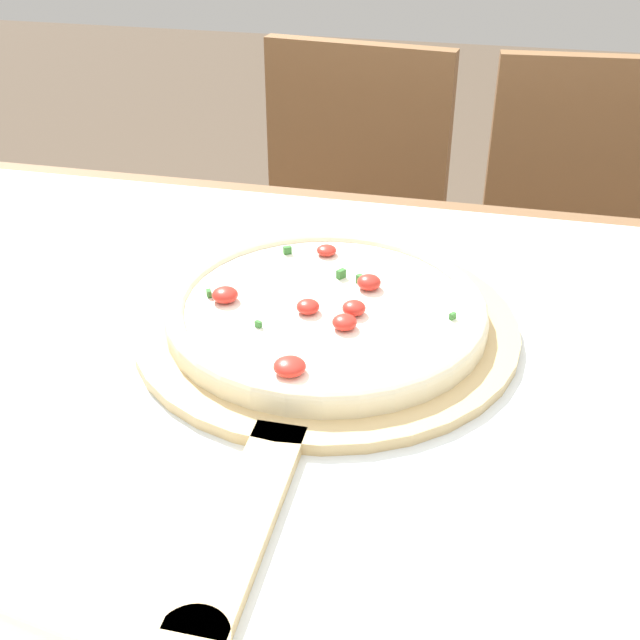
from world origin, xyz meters
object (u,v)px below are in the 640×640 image
Objects in this scene: chair_left at (342,239)px; chair_right at (579,262)px; pizza_peel at (322,336)px; pizza at (326,309)px.

chair_left is 0.47m from chair_right.
pizza is (-0.00, 0.02, 0.02)m from pizza_peel.
chair_right is at bearing 66.47° from pizza.
pizza_peel is 1.86× the size of pizza.
chair_left is (-0.14, 0.77, -0.30)m from pizza.
chair_left reaches higher than pizza.
pizza is at bearing 90.41° from pizza_peel.
pizza_peel is at bearing -117.55° from chair_right.
pizza is 0.38× the size of chair_left.
chair_left is (-0.14, 0.79, -0.28)m from pizza_peel.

